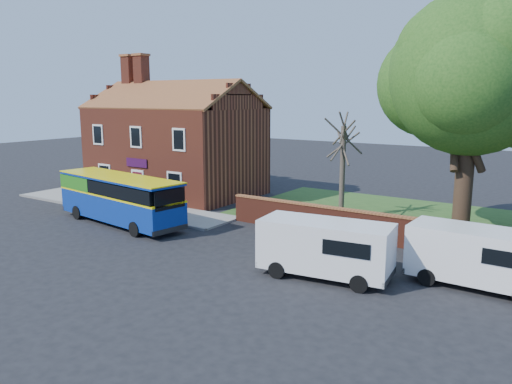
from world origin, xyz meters
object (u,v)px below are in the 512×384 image
Objects in this scene: bus at (117,196)px; van_near at (326,246)px; van_far at (481,255)px; large_tree at (475,79)px.

bus reaches higher than van_near.
large_tree is (-2.02, 7.00, 6.90)m from van_far.
van_far is 0.43× the size of large_tree.
bus is at bearing -155.89° from large_tree.
bus is at bearing 167.20° from van_near.
van_near is 12.08m from large_tree.
van_near is at bearing -110.52° from large_tree.
large_tree is at bearing 107.72° from van_far.
van_near is (14.19, -1.39, -0.30)m from bus.
van_far is at bearing 15.42° from van_near.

